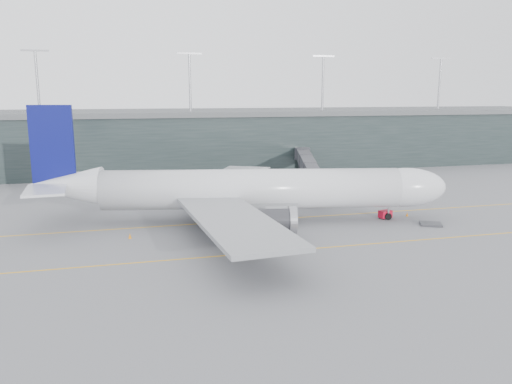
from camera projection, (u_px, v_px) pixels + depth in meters
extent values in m
plane|color=#5F5E63|center=(199.00, 217.00, 80.30)|extent=(320.00, 320.00, 0.00)
cube|color=gold|center=(202.00, 224.00, 76.49)|extent=(160.00, 0.25, 0.02)
cube|color=gold|center=(221.00, 256.00, 61.29)|extent=(160.00, 0.25, 0.02)
cube|color=gold|center=(210.00, 192.00, 100.52)|extent=(0.25, 60.00, 0.02)
cube|color=#1D2727|center=(168.00, 141.00, 134.06)|extent=(240.00, 35.00, 14.00)
cube|color=#4F5253|center=(167.00, 113.00, 132.59)|extent=(240.00, 36.00, 1.20)
cylinder|color=#9E9EA3|center=(37.00, 83.00, 114.36)|extent=(0.60, 0.60, 14.00)
cylinder|color=#9E9EA3|center=(190.00, 84.00, 122.86)|extent=(0.60, 0.60, 14.00)
cylinder|color=#9E9EA3|center=(323.00, 84.00, 131.36)|extent=(0.60, 0.60, 14.00)
cylinder|color=#9E9EA3|center=(439.00, 85.00, 139.85)|extent=(0.60, 0.60, 14.00)
cylinder|color=silver|center=(251.00, 189.00, 76.64)|extent=(45.59, 14.78, 6.10)
ellipsoid|color=silver|center=(405.00, 187.00, 77.93)|extent=(13.75, 8.47, 6.10)
cone|color=silver|center=(65.00, 186.00, 75.01)|extent=(11.76, 7.85, 5.86)
cube|color=gray|center=(245.00, 204.00, 77.05)|extent=(16.40, 7.89, 1.97)
cube|color=black|center=(429.00, 181.00, 77.94)|extent=(2.70, 3.32, 0.79)
cube|color=gray|center=(233.00, 220.00, 61.73)|extent=(11.21, 29.18, 0.54)
cylinder|color=#323236|center=(269.00, 221.00, 68.10)|extent=(7.43, 4.72, 3.44)
cube|color=gray|center=(232.00, 179.00, 91.61)|extent=(20.92, 29.43, 0.54)
cylinder|color=#323236|center=(260.00, 194.00, 86.42)|extent=(7.43, 4.72, 3.44)
cube|color=#0B0F5C|center=(52.00, 145.00, 73.72)|extent=(6.37, 1.73, 11.81)
cube|color=silver|center=(46.00, 190.00, 69.56)|extent=(5.99, 9.20, 0.34)
cube|color=silver|center=(70.00, 177.00, 80.16)|extent=(8.77, 10.34, 0.34)
cylinder|color=black|center=(388.00, 217.00, 78.71)|extent=(1.14, 0.60, 1.08)
cylinder|color=#9E9EA3|center=(388.00, 212.00, 78.56)|extent=(0.30, 0.30, 2.56)
cylinder|color=black|center=(226.00, 226.00, 72.69)|extent=(1.35, 0.73, 1.28)
cylinder|color=black|center=(226.00, 211.00, 81.94)|extent=(1.35, 0.73, 1.28)
cube|color=#303035|center=(317.00, 182.00, 84.78)|extent=(3.99, 4.26, 2.74)
cube|color=#303035|center=(313.00, 174.00, 92.75)|extent=(5.87, 12.91, 2.45)
cube|color=#303035|center=(308.00, 164.00, 105.24)|extent=(6.11, 12.98, 2.55)
cube|color=#303035|center=(304.00, 157.00, 117.72)|extent=(6.34, 13.05, 2.64)
cylinder|color=#9E9EA3|center=(312.00, 189.00, 94.01)|extent=(0.49, 0.49, 3.72)
cube|color=#323236|center=(312.00, 197.00, 94.31)|extent=(2.29, 1.95, 0.69)
cylinder|color=#303035|center=(258.00, 154.00, 122.79)|extent=(3.92, 3.92, 2.94)
cylinder|color=#303035|center=(258.00, 167.00, 123.40)|extent=(1.76, 1.76, 3.53)
cube|color=red|center=(385.00, 214.00, 79.45)|extent=(2.22, 1.69, 1.16)
cylinder|color=black|center=(384.00, 219.00, 78.85)|extent=(0.38, 0.22, 0.36)
cylinder|color=black|center=(390.00, 218.00, 79.51)|extent=(0.38, 0.22, 0.36)
cylinder|color=black|center=(380.00, 217.00, 79.62)|extent=(0.38, 0.22, 0.36)
cylinder|color=black|center=(386.00, 216.00, 80.29)|extent=(0.38, 0.22, 0.36)
cube|color=#35363A|center=(431.00, 224.00, 75.58)|extent=(3.88, 3.57, 0.31)
cube|color=#323236|center=(169.00, 204.00, 89.25)|extent=(1.93, 1.63, 0.18)
cube|color=#AAAEB6|center=(169.00, 200.00, 89.09)|extent=(1.57, 1.49, 1.32)
cube|color=navy|center=(169.00, 196.00, 88.96)|extent=(1.62, 1.54, 0.07)
cube|color=#323236|center=(181.00, 204.00, 89.71)|extent=(2.10, 1.85, 0.18)
cube|color=silver|center=(180.00, 199.00, 89.56)|extent=(1.73, 1.67, 1.34)
cube|color=navy|center=(180.00, 196.00, 89.42)|extent=(1.79, 1.73, 0.07)
cube|color=#323236|center=(188.00, 202.00, 91.21)|extent=(2.50, 2.13, 0.22)
cube|color=#A7ACB3|center=(188.00, 196.00, 91.02)|extent=(2.04, 1.94, 1.69)
cube|color=navy|center=(188.00, 192.00, 90.85)|extent=(2.10, 2.01, 0.09)
cone|color=orange|center=(407.00, 214.00, 81.10)|extent=(0.42, 0.42, 0.67)
cone|color=#CF570B|center=(301.00, 246.00, 63.94)|extent=(0.50, 0.50, 0.80)
cone|color=#EB560D|center=(235.00, 199.00, 92.47)|extent=(0.44, 0.44, 0.70)
cone|color=orange|center=(130.00, 236.00, 68.63)|extent=(0.47, 0.47, 0.74)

